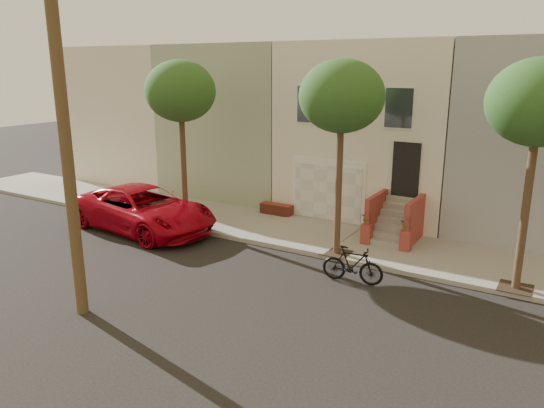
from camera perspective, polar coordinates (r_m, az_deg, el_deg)
The scene contains 8 objects.
ground at distance 14.89m, azimuth -2.78°, elevation -9.69°, with size 90.00×90.00×0.00m, color black.
sidewalk at distance 19.22m, azimuth 6.13°, elevation -3.74°, with size 40.00×3.70×0.15m, color gray.
house_row at distance 23.79m, azimuth 12.42°, elevation 8.42°, with size 33.10×11.70×7.00m.
tree_left at distance 20.01m, azimuth -10.04°, elevation 12.01°, with size 2.70×2.57×6.30m.
tree_mid at distance 16.51m, azimuth 7.66°, elevation 11.53°, with size 2.70×2.57×6.30m.
tree_right at distance 15.18m, azimuth 27.32°, elevation 9.74°, with size 2.70×2.57×6.30m.
pickup_truck at distance 20.58m, azimuth -13.96°, elevation -0.56°, with size 2.85×6.18×1.72m, color #A90315.
motorcycle at distance 15.51m, azimuth 8.84°, elevation -6.62°, with size 0.52×1.83×1.10m, color black.
Camera 1 is at (7.58, -11.21, 6.20)m, focal length 34.25 mm.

